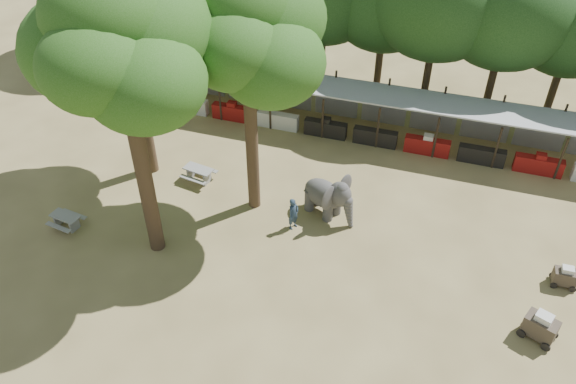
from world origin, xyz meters
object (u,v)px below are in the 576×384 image
(yard_tree_center, at_px, (118,45))
(elephant, at_px, (329,196))
(yard_tree_left, at_px, (124,12))
(picnic_table_far, at_px, (199,173))
(yard_tree_back, at_px, (245,30))
(picnic_table_near, at_px, (66,220))
(cart_front, at_px, (541,326))
(cart_back, at_px, (565,276))
(handler, at_px, (293,214))

(yard_tree_center, xyz_separation_m, elephant, (6.63, 4.22, -8.13))
(yard_tree_left, xyz_separation_m, picnic_table_far, (2.82, -0.28, -7.72))
(yard_tree_back, distance_m, picnic_table_near, 11.77)
(yard_tree_back, xyz_separation_m, picnic_table_near, (-7.35, -4.34, -8.10))
(picnic_table_far, bearing_deg, picnic_table_near, -119.92)
(picnic_table_far, xyz_separation_m, cart_front, (15.94, -4.84, 0.13))
(elephant, distance_m, picnic_table_far, 6.85)
(yard_tree_left, height_order, picnic_table_near, yard_tree_left)
(picnic_table_near, bearing_deg, yard_tree_center, 12.44)
(yard_tree_left, relative_size, picnic_table_near, 7.29)
(cart_front, bearing_deg, yard_tree_center, -157.50)
(yard_tree_back, bearing_deg, cart_front, -17.89)
(yard_tree_center, relative_size, yard_tree_back, 1.06)
(yard_tree_center, bearing_deg, cart_back, 9.91)
(yard_tree_left, bearing_deg, handler, -14.46)
(elephant, xyz_separation_m, handler, (-1.26, -1.38, -0.28))
(yard_tree_back, relative_size, elephant, 3.95)
(cart_front, bearing_deg, handler, -172.97)
(elephant, distance_m, handler, 1.89)
(yard_tree_center, bearing_deg, yard_tree_back, 53.14)
(yard_tree_back, xyz_separation_m, picnic_table_far, (-3.18, 0.72, -8.06))
(yard_tree_center, bearing_deg, handler, 27.83)
(yard_tree_left, xyz_separation_m, yard_tree_back, (6.00, -1.00, 0.34))
(yard_tree_back, xyz_separation_m, cart_front, (12.76, -4.12, -7.93))
(yard_tree_left, bearing_deg, elephant, -4.63)
(yard_tree_left, bearing_deg, picnic_table_far, -5.72)
(yard_tree_left, bearing_deg, cart_front, -15.27)
(picnic_table_far, bearing_deg, yard_tree_back, -3.08)
(yard_tree_center, distance_m, handler, 10.38)
(picnic_table_far, bearing_deg, elephant, 5.47)
(handler, height_order, picnic_table_far, handler)
(picnic_table_near, xyz_separation_m, cart_back, (21.15, 3.27, 0.03))
(yard_tree_left, relative_size, elephant, 3.83)
(yard_tree_left, relative_size, handler, 6.93)
(yard_tree_center, height_order, cart_front, yard_tree_center)
(picnic_table_far, bearing_deg, yard_tree_center, -78.22)
(yard_tree_left, distance_m, cart_front, 20.88)
(elephant, height_order, picnic_table_near, elephant)
(yard_tree_left, relative_size, picnic_table_far, 6.60)
(handler, relative_size, cart_back, 1.58)
(handler, bearing_deg, cart_front, -81.60)
(yard_tree_left, distance_m, picnic_table_near, 9.51)
(yard_tree_back, distance_m, handler, 8.19)
(cart_front, bearing_deg, yard_tree_back, -174.96)
(yard_tree_left, height_order, cart_front, yard_tree_left)
(yard_tree_left, bearing_deg, yard_tree_center, -59.04)
(cart_front, relative_size, cart_back, 1.47)
(yard_tree_back, relative_size, cart_front, 7.67)
(yard_tree_center, relative_size, picnic_table_near, 7.96)
(elephant, distance_m, cart_back, 10.26)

